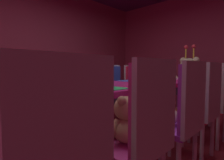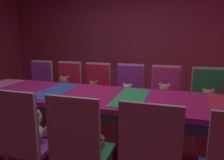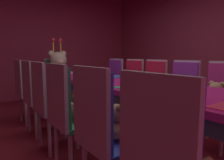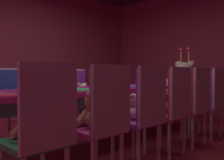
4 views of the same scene
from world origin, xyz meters
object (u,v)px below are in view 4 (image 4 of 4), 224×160
(banquet_table, at_px, (103,94))
(chair_left_1, at_px, (11,99))
(teddy_right_1, at_px, (93,112))
(chair_right_2, at_px, (146,107))
(chair_left_3, at_px, (77,94))
(teddy_left_3, at_px, (83,95))
(chair_right_3, at_px, (174,102))
(chair_left_2, at_px, (48,96))
(chair_left_4, at_px, (102,92))
(chair_left_5, at_px, (124,91))
(chair_right_1, at_px, (105,113))
(teddy_left_1, at_px, (17,102))
(teddy_right_2, at_px, (134,108))
(teddy_left_2, at_px, (54,98))
(chair_right_4, at_px, (196,99))
(teddy_left_5, at_px, (130,92))
(throne_chair, at_px, (188,91))
(teddy_right_0, at_px, (32,123))
(chair_right_5, at_px, (214,96))
(teddy_right_4, at_px, (185,98))
(king_teddy_bear, at_px, (183,82))
(chair_right_0, at_px, (43,122))
(teddy_right_3, at_px, (163,103))

(banquet_table, xyz_separation_m, chair_left_1, (-0.84, -0.79, -0.06))
(teddy_right_1, distance_m, chair_right_2, 0.55)
(chair_left_3, height_order, teddy_left_3, chair_left_3)
(chair_left_1, bearing_deg, chair_right_3, 32.20)
(chair_left_2, height_order, chair_left_4, same)
(banquet_table, distance_m, chair_left_5, 1.57)
(chair_right_1, bearing_deg, teddy_left_1, 0.11)
(chair_right_3, bearing_deg, teddy_left_1, 34.51)
(chair_left_1, height_order, teddy_right_2, chair_left_1)
(chair_left_4, bearing_deg, teddy_left_2, -82.94)
(chair_right_1, xyz_separation_m, chair_right_3, (0.01, 1.06, 0.00))
(teddy_right_2, xyz_separation_m, chair_right_4, (0.14, 1.04, 0.02))
(teddy_left_5, distance_m, throne_chair, 1.10)
(chair_right_2, relative_size, throne_chair, 1.00)
(chair_left_3, distance_m, throne_chair, 2.12)
(chair_left_5, xyz_separation_m, teddy_right_0, (1.52, -2.68, -0.02))
(chair_left_5, height_order, chair_right_4, same)
(teddy_left_5, xyz_separation_m, teddy_right_0, (1.37, -2.68, 0.00))
(teddy_right_1, xyz_separation_m, chair_right_5, (0.15, 2.12, 0.01))
(chair_right_5, bearing_deg, teddy_right_4, 75.56)
(chair_left_2, relative_size, chair_left_4, 1.00)
(chair_left_4, xyz_separation_m, teddy_right_0, (1.53, -2.12, -0.02))
(teddy_left_2, xyz_separation_m, chair_left_4, (-0.13, 1.04, 0.02))
(chair_left_3, bearing_deg, king_teddy_bear, 64.43)
(chair_left_1, xyz_separation_m, teddy_left_1, (0.14, 0.00, -0.03))
(chair_right_3, bearing_deg, throne_chair, -66.19)
(teddy_right_0, relative_size, teddy_right_1, 0.89)
(banquet_table, relative_size, chair_left_1, 3.38)
(chair_left_4, relative_size, chair_right_4, 1.00)
(chair_right_1, xyz_separation_m, chair_right_2, (0.01, 0.53, 0.00))
(teddy_left_1, distance_m, chair_right_0, 1.63)
(teddy_left_2, distance_m, teddy_right_4, 1.76)
(teddy_right_0, bearing_deg, king_teddy_bear, -78.38)
(chair_left_4, xyz_separation_m, king_teddy_bear, (0.84, 1.25, 0.16))
(teddy_right_0, distance_m, chair_right_4, 2.13)
(chair_left_1, relative_size, chair_right_5, 1.00)
(chair_right_4, bearing_deg, teddy_left_2, 33.47)
(teddy_left_2, height_order, teddy_left_5, teddy_left_2)
(chair_right_1, height_order, teddy_right_2, chair_right_1)
(teddy_left_5, xyz_separation_m, chair_right_2, (1.54, -1.60, 0.02))
(banquet_table, distance_m, teddy_left_5, 1.51)
(chair_left_1, height_order, teddy_left_1, chair_left_1)
(chair_left_1, bearing_deg, teddy_left_3, 82.67)
(teddy_right_0, bearing_deg, chair_left_3, -46.00)
(teddy_left_2, height_order, chair_right_1, chair_right_1)
(chair_left_5, bearing_deg, chair_right_4, -18.33)
(teddy_right_3, height_order, king_teddy_bear, king_teddy_bear)
(banquet_table, relative_size, teddy_right_3, 11.38)
(chair_left_5, height_order, teddy_right_0, chair_left_5)
(chair_left_3, height_order, teddy_right_1, chair_left_3)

